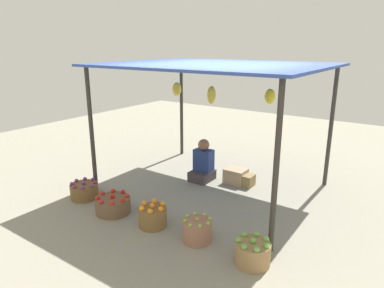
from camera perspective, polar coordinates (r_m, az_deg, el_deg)
ground_plane at (r=6.15m, az=3.42°, el=-7.14°), size 14.00×14.00×0.00m
market_stall_structure at (r=5.67m, az=3.79°, el=11.82°), size 3.50×2.81×2.14m
vendor_person at (r=6.36m, az=1.83°, el=-3.42°), size 0.36×0.44×0.78m
basket_purple_onions at (r=5.96m, az=-17.40°, el=-7.38°), size 0.45×0.45×0.30m
basket_red_tomatoes at (r=5.37m, az=-12.96°, el=-9.77°), size 0.52×0.52×0.29m
basket_oranges at (r=4.89m, az=-6.52°, el=-11.77°), size 0.39×0.39×0.34m
basket_limes at (r=4.54m, az=0.88°, el=-14.11°), size 0.38×0.38×0.33m
basket_green_apples at (r=4.19m, az=10.02°, el=-17.30°), size 0.41×0.41×0.33m
wooden_crate_near_vendor at (r=6.27m, az=8.39°, el=-5.79°), size 0.40×0.25×0.21m
wooden_crate_stacked_rear at (r=6.33m, az=7.26°, el=-5.26°), size 0.38×0.31×0.27m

